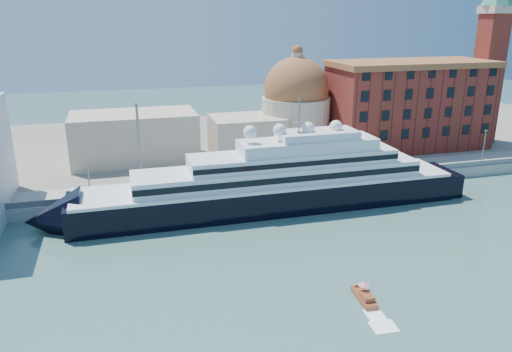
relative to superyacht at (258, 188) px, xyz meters
name	(u,v)px	position (x,y,z in m)	size (l,w,h in m)	color
ground	(289,264)	(-1.54, -23.00, -4.42)	(400.00, 400.00, 0.00)	#335853
quay	(237,187)	(-1.54, 11.00, -3.17)	(180.00, 10.00, 2.50)	gray
land	(204,143)	(-1.54, 52.00, -3.42)	(260.00, 72.00, 2.00)	slate
quay_fence	(242,185)	(-1.54, 6.50, -1.32)	(180.00, 0.10, 1.20)	slate
superyacht	(258,188)	(0.00, 0.00, 0.00)	(85.67, 11.88, 25.60)	black
water_taxi	(365,297)	(4.77, -35.63, -3.81)	(2.18, 5.43, 2.52)	brown
warehouse	(409,104)	(50.46, 29.00, 9.37)	(43.00, 19.00, 23.25)	maroon
campanile	(492,45)	(74.46, 29.00, 24.34)	(8.40, 8.40, 47.00)	maroon
church	(239,120)	(4.85, 34.72, 6.49)	(66.00, 18.00, 25.50)	beige
lamp_posts	(178,155)	(-14.20, 9.27, 5.42)	(120.80, 2.40, 18.00)	slate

